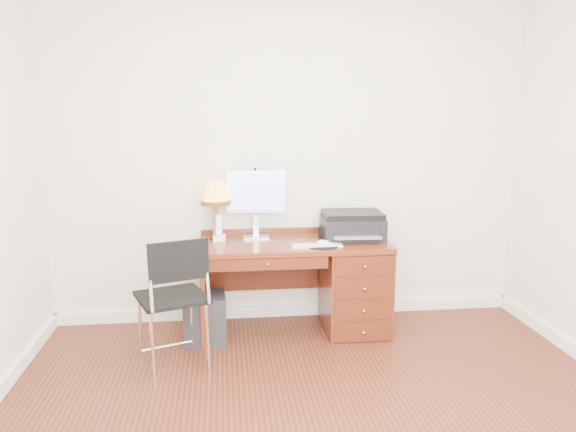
{
  "coord_description": "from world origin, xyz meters",
  "views": [
    {
      "loc": [
        -0.56,
        -2.95,
        1.8
      ],
      "look_at": [
        -0.08,
        1.2,
        1.0
      ],
      "focal_mm": 35.0,
      "sensor_mm": 36.0,
      "label": 1
    }
  ],
  "objects": [
    {
      "name": "ground",
      "position": [
        0.0,
        0.0,
        0.0
      ],
      "size": [
        4.0,
        4.0,
        0.0
      ],
      "primitive_type": "plane",
      "color": "#3D190D",
      "rests_on": "ground"
    },
    {
      "name": "room_shell",
      "position": [
        0.0,
        0.63,
        0.05
      ],
      "size": [
        4.0,
        4.0,
        4.0
      ],
      "color": "white",
      "rests_on": "ground"
    },
    {
      "name": "desk",
      "position": [
        0.32,
        1.4,
        0.41
      ],
      "size": [
        1.5,
        0.67,
        0.75
      ],
      "color": "maroon",
      "rests_on": "ground"
    },
    {
      "name": "monitor",
      "position": [
        -0.3,
        1.61,
        1.1
      ],
      "size": [
        0.48,
        0.17,
        0.56
      ],
      "rotation": [
        0.0,
        0.0,
        -0.05
      ],
      "color": "silver",
      "rests_on": "desk"
    },
    {
      "name": "keyboard",
      "position": [
        0.15,
        1.23,
        0.76
      ],
      "size": [
        0.39,
        0.12,
        0.01
      ],
      "primitive_type": "cube",
      "rotation": [
        0.0,
        0.0,
        0.01
      ],
      "color": "white",
      "rests_on": "desk"
    },
    {
      "name": "mouse_pad",
      "position": [
        0.2,
        1.23,
        0.76
      ],
      "size": [
        0.24,
        0.24,
        0.05
      ],
      "color": "black",
      "rests_on": "desk"
    },
    {
      "name": "printer",
      "position": [
        0.49,
        1.48,
        0.86
      ],
      "size": [
        0.51,
        0.41,
        0.22
      ],
      "rotation": [
        0.0,
        0.0,
        -0.04
      ],
      "color": "black",
      "rests_on": "desk"
    },
    {
      "name": "leg_lamp",
      "position": [
        -0.62,
        1.56,
        1.11
      ],
      "size": [
        0.24,
        0.24,
        0.49
      ],
      "color": "black",
      "rests_on": "desk"
    },
    {
      "name": "phone",
      "position": [
        -0.6,
        1.52,
        0.81
      ],
      "size": [
        0.1,
        0.1,
        0.21
      ],
      "rotation": [
        0.0,
        0.0,
        -0.06
      ],
      "color": "white",
      "rests_on": "desk"
    },
    {
      "name": "pen_cup",
      "position": [
        0.25,
        1.5,
        0.8
      ],
      "size": [
        0.08,
        0.08,
        0.1
      ],
      "primitive_type": "cylinder",
      "color": "black",
      "rests_on": "desk"
    },
    {
      "name": "chair",
      "position": [
        -0.93,
        0.79,
        0.58
      ],
      "size": [
        0.58,
        0.58,
        0.95
      ],
      "rotation": [
        0.0,
        0.0,
        0.35
      ],
      "color": "black",
      "rests_on": "ground"
    },
    {
      "name": "equipment_box",
      "position": [
        -0.73,
        1.27,
        0.19
      ],
      "size": [
        0.34,
        0.34,
        0.38
      ],
      "primitive_type": "cube",
      "rotation": [
        0.0,
        0.0,
        0.04
      ],
      "color": "black",
      "rests_on": "ground"
    }
  ]
}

